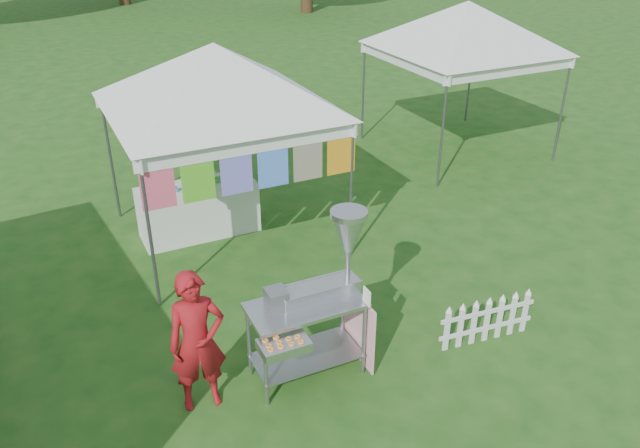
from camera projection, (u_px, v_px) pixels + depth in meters
ground at (327, 368)px, 7.12m from camera, size 120.00×120.00×0.00m
canopy_main at (213, 44)px, 8.49m from camera, size 4.24×4.24×3.45m
canopy_right at (469, 1)px, 11.81m from camera, size 4.24×4.24×3.45m
donut_cart at (324, 286)px, 6.58m from camera, size 1.39×0.93×1.92m
vendor at (197, 342)px, 6.28m from camera, size 0.62×0.44×1.60m
picket_fence at (487, 321)px, 7.43m from camera, size 1.25×0.17×0.56m
display_table at (198, 210)px, 9.77m from camera, size 1.80×0.70×0.82m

